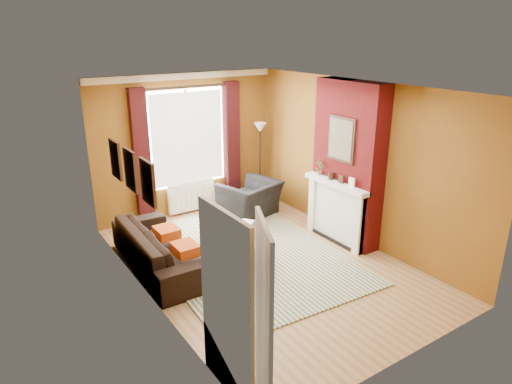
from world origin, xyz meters
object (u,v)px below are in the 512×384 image
armchair (250,199)px  wicker_stool (223,199)px  sofa (161,247)px  floor_lamp (260,141)px  coffee_table (239,237)px

armchair → wicker_stool: (-0.31, 0.55, -0.11)m
sofa → floor_lamp: size_ratio=1.31×
sofa → wicker_stool: sofa is taller
armchair → floor_lamp: (0.57, 0.47, 1.04)m
wicker_stool → floor_lamp: bearing=-5.2°
coffee_table → wicker_stool: (0.81, 1.94, -0.12)m
wicker_stool → floor_lamp: (0.87, -0.08, 1.15)m
coffee_table → floor_lamp: bearing=65.5°
floor_lamp → wicker_stool: bearing=174.8°
sofa → armchair: armchair is taller
sofa → coffee_table: (1.20, -0.38, 0.02)m
sofa → floor_lamp: 3.41m
wicker_stool → floor_lamp: floor_lamp is taller
sofa → wicker_stool: 2.55m
wicker_stool → sofa: bearing=-142.0°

